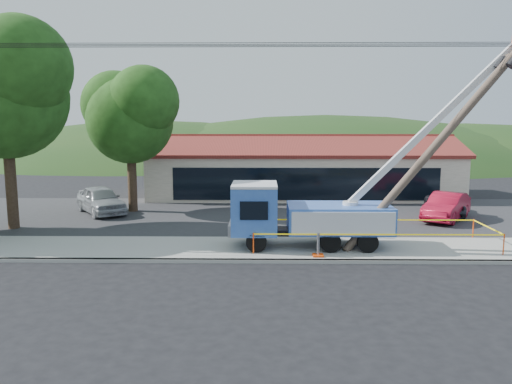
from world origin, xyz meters
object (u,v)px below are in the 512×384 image
at_px(utility_truck, 308,212).
at_px(leaning_pole, 443,137).
at_px(car_dark, 444,216).
at_px(car_silver, 102,215).
at_px(car_red, 445,221).

height_order(utility_truck, leaning_pole, utility_truck).
bearing_deg(car_dark, car_silver, -167.91).
relative_size(utility_truck, leaning_pole, 1.37).
bearing_deg(leaning_pole, utility_truck, 172.54).
relative_size(utility_truck, car_silver, 2.58).
relative_size(car_red, car_dark, 1.08).
relative_size(utility_truck, car_dark, 2.89).
bearing_deg(utility_truck, car_dark, 41.25).
relative_size(utility_truck, car_red, 2.69).
distance_m(leaning_pole, car_silver, 20.06).
bearing_deg(leaning_pole, car_red, 67.62).
xyz_separation_m(car_red, car_dark, (0.43, 1.50, 0.00)).
distance_m(car_red, car_dark, 1.56).
distance_m(car_silver, car_red, 20.32).
bearing_deg(car_red, leaning_pole, -77.87).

